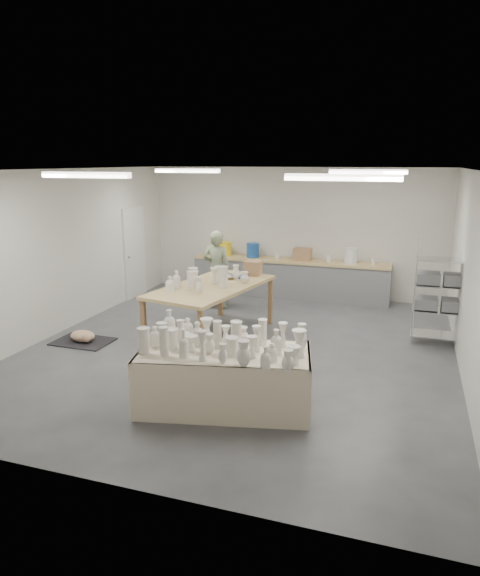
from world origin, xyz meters
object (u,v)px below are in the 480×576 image
(drying_table, at_px, (224,375))
(work_table, at_px, (214,285))
(red_stool, at_px, (221,291))
(potter, at_px, (217,270))

(drying_table, xyz_separation_m, work_table, (-1.14, 2.62, 0.52))
(drying_table, relative_size, red_stool, 5.89)
(work_table, bearing_deg, potter, 120.74)
(drying_table, bearing_deg, red_stool, 98.25)
(drying_table, relative_size, work_table, 0.85)
(work_table, distance_m, potter, 1.84)
(drying_table, height_order, work_table, work_table)
(drying_table, height_order, potter, potter)
(work_table, distance_m, red_stool, 2.19)
(drying_table, xyz_separation_m, potter, (-1.76, 4.35, 0.41))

